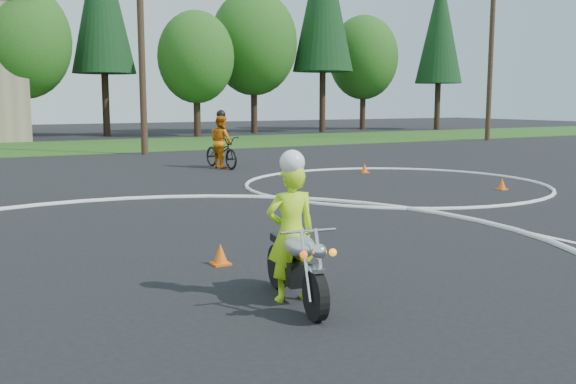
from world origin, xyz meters
TOP-DOWN VIEW (x-y plane):
  - ground at (0.00, 0.00)m, footprint 120.00×120.00m
  - grass_strip at (0.00, 27.00)m, footprint 120.00×10.00m
  - course_markings at (2.17, 4.35)m, footprint 19.05×19.05m
  - primary_motorcycle at (0.60, 0.41)m, footprint 0.68×1.75m
  - rider_primary_grp at (0.60, 0.54)m, footprint 0.62×0.46m
  - rider_second_grp at (5.67, 14.34)m, footprint 0.92×2.09m
  - traffic_cones at (6.16, 4.47)m, footprint 17.67×13.74m
  - treeline at (14.78, 34.61)m, footprint 38.20×8.10m
  - utility_poles at (5.00, 21.00)m, footprint 41.60×1.12m

SIDE VIEW (x-z plane):
  - ground at x=0.00m, z-range 0.00..0.00m
  - course_markings at x=2.17m, z-range -0.05..0.07m
  - grass_strip at x=0.00m, z-range 0.00..0.02m
  - traffic_cones at x=6.16m, z-range -0.01..0.29m
  - primary_motorcycle at x=0.60m, z-range -0.01..0.91m
  - rider_second_grp at x=5.67m, z-range -0.29..1.66m
  - rider_primary_grp at x=0.60m, z-range -0.03..1.69m
  - utility_poles at x=5.00m, z-range 0.20..10.20m
  - treeline at x=14.78m, z-range -0.64..13.88m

